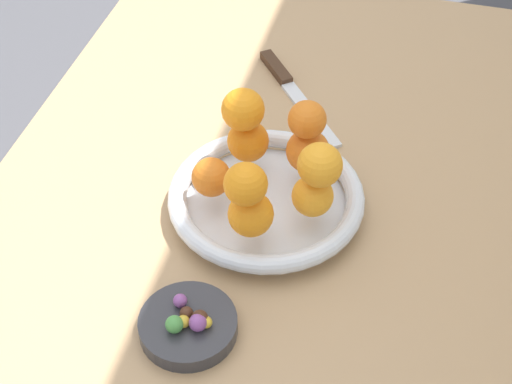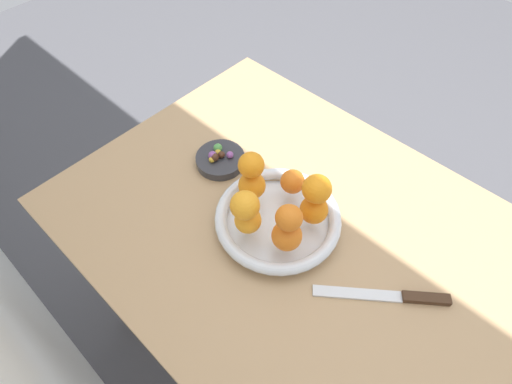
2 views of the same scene
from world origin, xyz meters
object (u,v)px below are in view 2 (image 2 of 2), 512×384
Objects in this scene: orange_0 at (314,210)px; orange_5 at (245,205)px; orange_1 at (293,182)px; candy_ball_4 at (218,148)px; candy_dish at (220,160)px; candy_ball_5 at (230,155)px; orange_8 at (251,165)px; candy_ball_6 at (218,152)px; knife at (393,296)px; candy_ball_3 at (221,155)px; candy_ball_0 at (213,158)px; orange_4 at (287,236)px; orange_7 at (289,218)px; candy_ball_2 at (212,160)px; orange_2 at (252,185)px; orange_6 at (317,189)px; fruit_bowl at (278,219)px; candy_ball_1 at (213,155)px; dining_table at (306,256)px; orange_3 at (248,220)px.

orange_5 is (0.08, 0.12, 0.05)m from orange_0.
orange_1 reaches higher than candy_ball_4.
candy_ball_5 is (-0.02, -0.02, 0.02)m from candy_dish.
candy_ball_4 is (0.15, -0.04, -0.09)m from orange_8.
candy_ball_6 is (0.21, -0.12, -0.09)m from orange_5.
orange_5 is at bearing 18.67° from knife.
orange_5 is 3.46× the size of candy_ball_3.
candy_ball_0 is (0.28, 0.02, -0.04)m from orange_0.
orange_1 is at bearing -54.82° from orange_4.
orange_7 reaches higher than candy_ball_2.
orange_2 is at bearing 142.24° from orange_8.
orange_6 reaches higher than orange_7.
orange_2 is at bearing -0.74° from fruit_bowl.
orange_1 reaches higher than candy_dish.
candy_ball_3 is 0.97× the size of candy_ball_5.
orange_2 is at bearing 19.29° from orange_6.
orange_5 is 0.24m from candy_ball_5.
candy_ball_1 reaches higher than fruit_bowl.
orange_0 is 0.06m from orange_6.
orange_2 reaches higher than candy_ball_4.
dining_table is 0.32m from candy_ball_1.
candy_ball_4 is at bearing -17.59° from orange_4.
orange_2 is 1.07× the size of orange_3.
candy_ball_2 is 0.50m from knife.
orange_2 reaches higher than candy_ball_1.
knife is at bearing -179.25° from candy_ball_0.
fruit_bowl is 2.27× the size of candy_dish.
orange_8 is 0.38m from knife.
orange_0 is at bearing -176.77° from candy_ball_1.
candy_ball_1 is (0.29, 0.02, -0.04)m from orange_0.
candy_ball_2 is at bearing 103.09° from candy_ball_6.
dining_table is 50.93× the size of candy_ball_4.
dining_table is at bearing -173.00° from orange_8.
orange_6 is (-0.08, -0.11, 0.06)m from orange_3.
candy_dish is 0.31m from orange_7.
candy_ball_2 is at bearing 5.11° from orange_0.
orange_3 is at bearing 16.44° from orange_4.
candy_dish is 5.51× the size of candy_ball_4.
candy_ball_4 reaches higher than candy_ball_6.
orange_0 is (0.01, -0.02, 0.16)m from dining_table.
dining_table is 0.19m from orange_1.
candy_ball_5 is (0.12, -0.05, -0.04)m from orange_2.
orange_5 is at bearing 54.69° from orange_0.
dining_table is 19.07× the size of orange_5.
candy_ball_1 is (0.20, -0.09, -0.03)m from orange_3.
candy_ball_5 is at bearing -3.57° from knife.
candy_ball_6 is (0.15, -0.04, -0.04)m from orange_2.
dining_table is 0.31m from candy_dish.
orange_2 is at bearing 162.97° from candy_ball_4.
candy_ball_6 is (0.28, 0.00, -0.10)m from orange_6.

